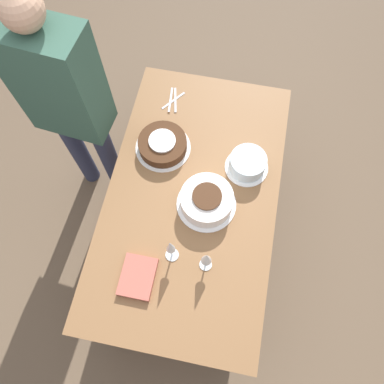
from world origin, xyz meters
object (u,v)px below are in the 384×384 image
wine_glass_near (171,247)px  wine_glass_far (207,259)px  cake_back_decorated (247,164)px  cake_front_chocolate (163,145)px  cake_center_white (207,201)px  person_cutting (66,100)px

wine_glass_near → wine_glass_far: bearing=85.0°
cake_back_decorated → wine_glass_far: (0.55, -0.12, 0.08)m
cake_front_chocolate → wine_glass_near: bearing=17.3°
cake_front_chocolate → wine_glass_near: (0.57, 0.18, 0.11)m
cake_center_white → cake_back_decorated: 0.30m
cake_center_white → cake_back_decorated: size_ratio=1.32×
cake_center_white → cake_front_chocolate: 0.40m
cake_center_white → wine_glass_far: wine_glass_far is taller
wine_glass_near → wine_glass_far: (0.01, 0.17, -0.02)m
person_cutting → wine_glass_near: bearing=-36.7°
cake_front_chocolate → cake_back_decorated: cake_back_decorated is taller
wine_glass_far → person_cutting: bearing=-127.2°
cake_center_white → wine_glass_far: bearing=9.9°
wine_glass_near → cake_center_white: bearing=158.5°
cake_center_white → wine_glass_far: 0.32m
cake_front_chocolate → cake_back_decorated: bearing=86.2°
wine_glass_far → person_cutting: size_ratio=0.12×
cake_back_decorated → wine_glass_near: 0.62m
cake_center_white → wine_glass_far: size_ratio=1.64×
wine_glass_far → cake_back_decorated: bearing=167.9°
cake_front_chocolate → cake_back_decorated: (0.03, 0.46, 0.01)m
cake_front_chocolate → person_cutting: size_ratio=0.19×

